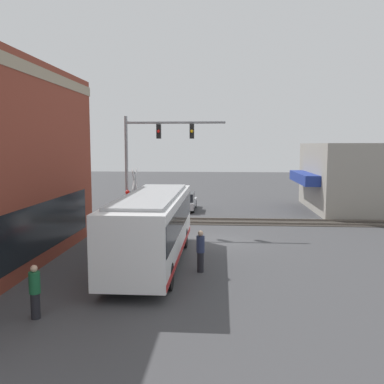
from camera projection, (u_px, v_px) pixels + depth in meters
ground_plane at (217, 241)px, 23.46m from camera, size 120.00×120.00×0.00m
shop_building at (355, 177)px, 34.56m from camera, size 10.51×8.27×5.39m
city_bus at (152, 225)px, 18.93m from camera, size 10.44×2.59×3.14m
traffic_signal_gantry at (152, 148)px, 26.86m from camera, size 0.42×6.34×7.06m
crossing_signal at (135, 192)px, 26.92m from camera, size 1.41×1.18×3.81m
rail_track_near at (218, 221)px, 29.40m from camera, size 2.60×60.00×0.15m
parked_car_silver at (184, 202)px, 34.67m from camera, size 4.49×1.82×1.44m
pedestrian_by_lamp at (35, 291)px, 12.97m from camera, size 0.34×0.34×1.67m
pedestrian_near_bus at (200, 251)px, 17.73m from camera, size 0.34×0.34×1.75m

